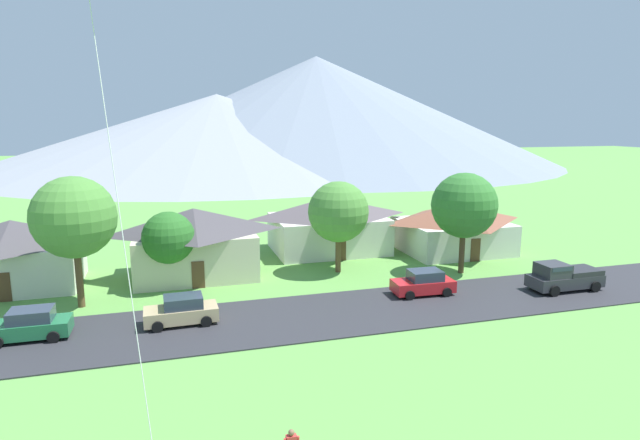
{
  "coord_description": "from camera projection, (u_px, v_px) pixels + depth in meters",
  "views": [
    {
      "loc": [
        -4.97,
        -2.09,
        11.83
      ],
      "look_at": [
        1.39,
        19.74,
        7.5
      ],
      "focal_mm": 29.3,
      "sensor_mm": 36.0,
      "label": 1
    }
  ],
  "objects": [
    {
      "name": "mountain_central_ridge",
      "position": [
        316.0,
        110.0,
        148.33
      ],
      "size": [
        132.54,
        132.54,
        29.58
      ],
      "primitive_type": "cone",
      "color": "gray",
      "rests_on": "ground"
    },
    {
      "name": "house_left_center",
      "position": [
        14.0,
        253.0,
        37.12
      ],
      "size": [
        9.3,
        6.74,
        4.96
      ],
      "color": "silver",
      "rests_on": "ground"
    },
    {
      "name": "tree_right_of_center",
      "position": [
        464.0,
        206.0,
        40.29
      ],
      "size": [
        5.07,
        5.07,
        7.94
      ],
      "color": "#4C3823",
      "rests_on": "ground"
    },
    {
      "name": "house_leftmost",
      "position": [
        453.0,
        227.0,
        47.76
      ],
      "size": [
        9.82,
        8.21,
        4.34
      ],
      "color": "silver",
      "rests_on": "ground"
    },
    {
      "name": "parked_car_green_west_end",
      "position": [
        30.0,
        325.0,
        28.47
      ],
      "size": [
        4.22,
        2.12,
        1.68
      ],
      "color": "#237042",
      "rests_on": "road_strip"
    },
    {
      "name": "tree_near_left",
      "position": [
        74.0,
        218.0,
        32.64
      ],
      "size": [
        5.18,
        5.18,
        8.48
      ],
      "color": "brown",
      "rests_on": "ground"
    },
    {
      "name": "tree_left_of_center",
      "position": [
        338.0,
        212.0,
        40.65
      ],
      "size": [
        4.77,
        4.77,
        7.24
      ],
      "color": "brown",
      "rests_on": "ground"
    },
    {
      "name": "house_rightmost",
      "position": [
        328.0,
        223.0,
        47.86
      ],
      "size": [
        10.72,
        8.03,
        4.99
      ],
      "color": "silver",
      "rests_on": "ground"
    },
    {
      "name": "parked_car_tan_mid_west",
      "position": [
        182.0,
        311.0,
        30.6
      ],
      "size": [
        4.25,
        2.17,
        1.68
      ],
      "color": "tan",
      "rests_on": "road_strip"
    },
    {
      "name": "tree_center",
      "position": [
        169.0,
        238.0,
        36.62
      ],
      "size": [
        3.69,
        3.69,
        5.6
      ],
      "color": "#4C3823",
      "rests_on": "ground"
    },
    {
      "name": "mountain_far_east_ridge",
      "position": [
        218.0,
        131.0,
        132.71
      ],
      "size": [
        117.02,
        117.02,
        18.43
      ],
      "primitive_type": "cone",
      "color": "#8E939E",
      "rests_on": "ground"
    },
    {
      "name": "road_strip",
      "position": [
        263.0,
        321.0,
        31.25
      ],
      "size": [
        160.0,
        7.54,
        0.08
      ],
      "primitive_type": "cube",
      "color": "#2D2D33",
      "rests_on": "ground"
    },
    {
      "name": "house_right_center",
      "position": [
        195.0,
        241.0,
        40.06
      ],
      "size": [
        9.68,
        7.15,
        5.29
      ],
      "color": "beige",
      "rests_on": "ground"
    },
    {
      "name": "parked_car_red_mid_east",
      "position": [
        423.0,
        283.0,
        35.82
      ],
      "size": [
        4.27,
        2.22,
        1.68
      ],
      "color": "red",
      "rests_on": "road_strip"
    },
    {
      "name": "pickup_truck_charcoal_east_side",
      "position": [
        563.0,
        276.0,
        36.69
      ],
      "size": [
        5.2,
        2.33,
        1.99
      ],
      "color": "#333338",
      "rests_on": "road_strip"
    }
  ]
}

